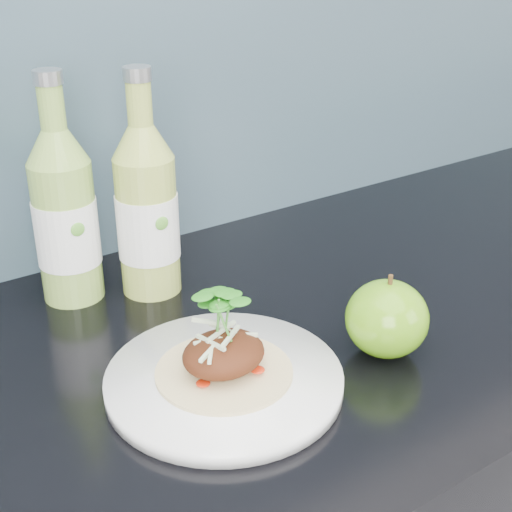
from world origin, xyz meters
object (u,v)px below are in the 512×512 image
object	(u,v)px
dinner_plate	(224,380)
green_apple	(387,319)
cider_bottle_right	(147,211)
cider_bottle_left	(65,217)

from	to	relation	value
dinner_plate	green_apple	distance (m)	0.18
dinner_plate	green_apple	bearing A→B (deg)	-14.43
dinner_plate	cider_bottle_right	xyz separation A→B (m)	(0.04, 0.23, 0.10)
green_apple	cider_bottle_left	world-z (taller)	cider_bottle_left
green_apple	cider_bottle_left	xyz separation A→B (m)	(-0.23, 0.31, 0.06)
green_apple	cider_bottle_left	size ratio (longest dim) A/B	0.38
cider_bottle_left	cider_bottle_right	world-z (taller)	same
cider_bottle_right	green_apple	bearing A→B (deg)	-79.69
dinner_plate	cider_bottle_right	world-z (taller)	cider_bottle_right
cider_bottle_left	cider_bottle_right	size ratio (longest dim) A/B	1.00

